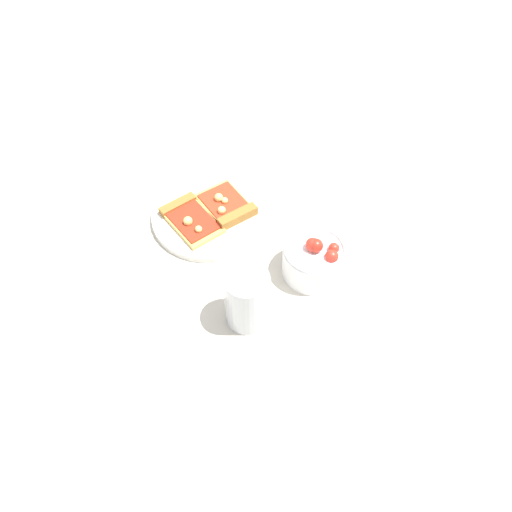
# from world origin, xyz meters

# --- Properties ---
(ground_plane) EXTENTS (2.40, 2.40, 0.00)m
(ground_plane) POSITION_xyz_m (0.00, 0.00, 0.00)
(ground_plane) COLOR beige
(ground_plane) RESTS_ON ground
(plate) EXTENTS (0.24, 0.24, 0.01)m
(plate) POSITION_xyz_m (-0.02, 0.01, 0.01)
(plate) COLOR silver
(plate) RESTS_ON ground_plane
(pizza_slice_near) EXTENTS (0.13, 0.14, 0.02)m
(pizza_slice_near) POSITION_xyz_m (-0.05, 0.00, 0.02)
(pizza_slice_near) COLOR #E5B256
(pizza_slice_near) RESTS_ON plate
(pizza_slice_far) EXTENTS (0.13, 0.15, 0.02)m
(pizza_slice_far) POSITION_xyz_m (0.02, 0.02, 0.02)
(pizza_slice_far) COLOR #E5B256
(pizza_slice_far) RESTS_ON plate
(salad_bowl) EXTENTS (0.11, 0.11, 0.09)m
(salad_bowl) POSITION_xyz_m (-0.20, 0.17, 0.04)
(salad_bowl) COLOR white
(salad_bowl) RESTS_ON ground_plane
(soda_glass) EXTENTS (0.08, 0.08, 0.11)m
(soda_glass) POSITION_xyz_m (-0.07, 0.25, 0.05)
(soda_glass) COLOR silver
(soda_glass) RESTS_ON ground_plane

